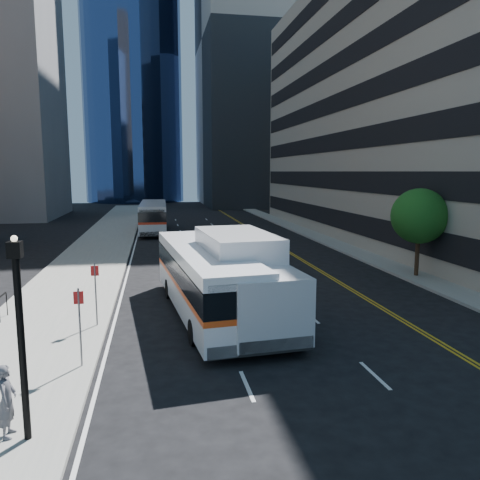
{
  "coord_description": "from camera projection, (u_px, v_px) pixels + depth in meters",
  "views": [
    {
      "loc": [
        -5.99,
        -16.63,
        6.2
      ],
      "look_at": [
        -1.87,
        6.14,
        2.8
      ],
      "focal_mm": 35.0,
      "sensor_mm": 36.0,
      "label": 1
    }
  ],
  "objects": [
    {
      "name": "ground",
      "position": [
        315.0,
        333.0,
        18.14
      ],
      "size": [
        160.0,
        160.0,
        0.0
      ],
      "primitive_type": "plane",
      "color": "black",
      "rests_on": "ground"
    },
    {
      "name": "sidewalk_west",
      "position": [
        104.0,
        243.0,
        40.62
      ],
      "size": [
        5.0,
        90.0,
        0.15
      ],
      "primitive_type": "cube",
      "color": "gray",
      "rests_on": "ground"
    },
    {
      "name": "sidewalk_east",
      "position": [
        318.0,
        237.0,
        44.06
      ],
      "size": [
        2.0,
        90.0,
        0.15
      ],
      "primitive_type": "cube",
      "color": "gray",
      "rests_on": "ground"
    },
    {
      "name": "office_tower_north",
      "position": [
        282.0,
        42.0,
        87.05
      ],
      "size": [
        30.0,
        28.0,
        60.0
      ],
      "primitive_type": "cube",
      "color": "gray",
      "rests_on": "ground"
    },
    {
      "name": "glass_tower",
      "position": [
        130.0,
        1.0,
        93.33
      ],
      "size": [
        20.0,
        20.0,
        80.0
      ],
      "primitive_type": "cylinder",
      "color": "navy",
      "rests_on": "ground"
    },
    {
      "name": "street_tree",
      "position": [
        419.0,
        216.0,
        26.99
      ],
      "size": [
        3.2,
        3.2,
        5.1
      ],
      "color": "#332114",
      "rests_on": "sidewalk_east"
    },
    {
      "name": "lamp_post",
      "position": [
        21.0,
        330.0,
        10.32
      ],
      "size": [
        0.28,
        0.28,
        4.56
      ],
      "color": "black",
      "rests_on": "sidewalk_west"
    },
    {
      "name": "bus_front",
      "position": [
        204.0,
        278.0,
        20.2
      ],
      "size": [
        3.72,
        11.72,
        2.97
      ],
      "rotation": [
        0.0,
        0.0,
        0.11
      ],
      "color": "white",
      "rests_on": "ground"
    },
    {
      "name": "bus_rear",
      "position": [
        153.0,
        216.0,
        48.15
      ],
      "size": [
        2.72,
        11.75,
        3.02
      ],
      "rotation": [
        0.0,
        0.0,
        -0.01
      ],
      "color": "silver",
      "rests_on": "ground"
    },
    {
      "name": "box_truck",
      "position": [
        244.0,
        279.0,
        18.69
      ],
      "size": [
        3.3,
        7.9,
        3.68
      ],
      "rotation": [
        0.0,
        0.0,
        0.09
      ],
      "color": "silver",
      "rests_on": "ground"
    },
    {
      "name": "pedestrian",
      "position": [
        7.0,
        401.0,
        10.67
      ],
      "size": [
        0.43,
        0.64,
        1.73
      ],
      "primitive_type": "imported",
      "rotation": [
        0.0,
        0.0,
        1.59
      ],
      "color": "#515057",
      "rests_on": "sidewalk_west"
    }
  ]
}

